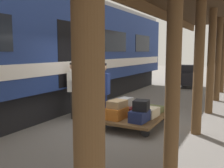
{
  "coord_description": "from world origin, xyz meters",
  "views": [
    {
      "loc": [
        -2.98,
        6.41,
        2.03
      ],
      "look_at": [
        0.22,
        0.29,
        1.15
      ],
      "focal_mm": 40.84,
      "sensor_mm": 36.0,
      "label": 1
    }
  ],
  "objects_px": {
    "luggage_cart": "(136,116)",
    "suitcase_cream_canvas": "(147,112)",
    "suitcase_tan_vintage": "(117,104)",
    "porter_by_door": "(74,88)",
    "suitcase_black_hardshell": "(141,105)",
    "suitcase_orange_carryall": "(116,113)",
    "suitcase_slate_roller": "(133,106)",
    "suitcase_maroon_trunk": "(125,110)",
    "suitcase_olive_duffel": "(154,109)",
    "train_car": "(33,51)",
    "suitcase_gray_aluminum": "(125,102)",
    "baggage_tug": "(188,77)",
    "suitcase_navy_fabric": "(140,116)",
    "porter_in_overalls": "(102,90)"
  },
  "relations": [
    {
      "from": "suitcase_tan_vintage",
      "to": "porter_by_door",
      "type": "height_order",
      "value": "porter_by_door"
    },
    {
      "from": "suitcase_slate_roller",
      "to": "suitcase_gray_aluminum",
      "type": "bearing_deg",
      "value": 89.88
    },
    {
      "from": "suitcase_slate_roller",
      "to": "suitcase_gray_aluminum",
      "type": "height_order",
      "value": "suitcase_gray_aluminum"
    },
    {
      "from": "luggage_cart",
      "to": "baggage_tug",
      "type": "relative_size",
      "value": 1.17
    },
    {
      "from": "suitcase_tan_vintage",
      "to": "porter_by_door",
      "type": "distance_m",
      "value": 1.71
    },
    {
      "from": "suitcase_maroon_trunk",
      "to": "suitcase_black_hardshell",
      "type": "relative_size",
      "value": 1.3
    },
    {
      "from": "suitcase_maroon_trunk",
      "to": "suitcase_black_hardshell",
      "type": "height_order",
      "value": "suitcase_black_hardshell"
    },
    {
      "from": "suitcase_orange_carryall",
      "to": "suitcase_black_hardshell",
      "type": "distance_m",
      "value": 0.74
    },
    {
      "from": "suitcase_orange_carryall",
      "to": "suitcase_navy_fabric",
      "type": "height_order",
      "value": "suitcase_orange_carryall"
    },
    {
      "from": "train_car",
      "to": "suitcase_gray_aluminum",
      "type": "height_order",
      "value": "train_car"
    },
    {
      "from": "suitcase_navy_fabric",
      "to": "suitcase_slate_roller",
      "type": "distance_m",
      "value": 1.33
    },
    {
      "from": "suitcase_slate_roller",
      "to": "baggage_tug",
      "type": "relative_size",
      "value": 0.32
    },
    {
      "from": "suitcase_orange_carryall",
      "to": "porter_by_door",
      "type": "xyz_separation_m",
      "value": [
        1.65,
        -0.42,
        0.5
      ]
    },
    {
      "from": "suitcase_tan_vintage",
      "to": "suitcase_olive_duffel",
      "type": "bearing_deg",
      "value": -120.21
    },
    {
      "from": "suitcase_black_hardshell",
      "to": "porter_in_overalls",
      "type": "xyz_separation_m",
      "value": [
        1.34,
        -0.38,
        0.23
      ]
    },
    {
      "from": "baggage_tug",
      "to": "suitcase_navy_fabric",
      "type": "bearing_deg",
      "value": 93.65
    },
    {
      "from": "train_car",
      "to": "suitcase_gray_aluminum",
      "type": "bearing_deg",
      "value": 179.75
    },
    {
      "from": "suitcase_cream_canvas",
      "to": "porter_in_overalls",
      "type": "height_order",
      "value": "porter_in_overalls"
    },
    {
      "from": "suitcase_tan_vintage",
      "to": "suitcase_black_hardshell",
      "type": "xyz_separation_m",
      "value": [
        -0.68,
        0.0,
        0.03
      ]
    },
    {
      "from": "suitcase_gray_aluminum",
      "to": "suitcase_olive_duffel",
      "type": "bearing_deg",
      "value": -137.24
    },
    {
      "from": "suitcase_maroon_trunk",
      "to": "suitcase_orange_carryall",
      "type": "bearing_deg",
      "value": 90.0
    },
    {
      "from": "suitcase_cream_canvas",
      "to": "suitcase_tan_vintage",
      "type": "relative_size",
      "value": 1.13
    },
    {
      "from": "suitcase_tan_vintage",
      "to": "suitcase_gray_aluminum",
      "type": "relative_size",
      "value": 1.26
    },
    {
      "from": "suitcase_orange_carryall",
      "to": "porter_by_door",
      "type": "bearing_deg",
      "value": -14.25
    },
    {
      "from": "suitcase_slate_roller",
      "to": "porter_in_overalls",
      "type": "xyz_separation_m",
      "value": [
        0.65,
        0.74,
        0.53
      ]
    },
    {
      "from": "suitcase_navy_fabric",
      "to": "suitcase_gray_aluminum",
      "type": "xyz_separation_m",
      "value": [
        0.66,
        -0.55,
        0.2
      ]
    },
    {
      "from": "suitcase_maroon_trunk",
      "to": "suitcase_tan_vintage",
      "type": "bearing_deg",
      "value": 90.48
    },
    {
      "from": "luggage_cart",
      "to": "suitcase_cream_canvas",
      "type": "xyz_separation_m",
      "value": [
        -0.33,
        -0.0,
        0.16
      ]
    },
    {
      "from": "suitcase_maroon_trunk",
      "to": "suitcase_olive_duffel",
      "type": "height_order",
      "value": "suitcase_maroon_trunk"
    },
    {
      "from": "suitcase_maroon_trunk",
      "to": "baggage_tug",
      "type": "xyz_separation_m",
      "value": [
        -0.09,
        -8.29,
        0.24
      ]
    },
    {
      "from": "luggage_cart",
      "to": "suitcase_navy_fabric",
      "type": "bearing_deg",
      "value": 119.52
    },
    {
      "from": "luggage_cart",
      "to": "suitcase_maroon_trunk",
      "type": "distance_m",
      "value": 0.36
    },
    {
      "from": "train_car",
      "to": "porter_in_overalls",
      "type": "bearing_deg",
      "value": 176.84
    },
    {
      "from": "suitcase_tan_vintage",
      "to": "suitcase_black_hardshell",
      "type": "height_order",
      "value": "suitcase_black_hardshell"
    },
    {
      "from": "suitcase_cream_canvas",
      "to": "suitcase_black_hardshell",
      "type": "bearing_deg",
      "value": 93.08
    },
    {
      "from": "suitcase_maroon_trunk",
      "to": "suitcase_orange_carryall",
      "type": "height_order",
      "value": "suitcase_orange_carryall"
    },
    {
      "from": "suitcase_olive_duffel",
      "to": "suitcase_orange_carryall",
      "type": "bearing_deg",
      "value": 60.48
    },
    {
      "from": "suitcase_tan_vintage",
      "to": "suitcase_gray_aluminum",
      "type": "height_order",
      "value": "suitcase_tan_vintage"
    },
    {
      "from": "suitcase_slate_roller",
      "to": "suitcase_tan_vintage",
      "type": "relative_size",
      "value": 1.13
    },
    {
      "from": "suitcase_tan_vintage",
      "to": "porter_by_door",
      "type": "xyz_separation_m",
      "value": [
        1.65,
        -0.38,
        0.26
      ]
    },
    {
      "from": "suitcase_slate_roller",
      "to": "suitcase_gray_aluminum",
      "type": "distance_m",
      "value": 0.65
    },
    {
      "from": "luggage_cart",
      "to": "suitcase_slate_roller",
      "type": "relative_size",
      "value": 3.66
    },
    {
      "from": "baggage_tug",
      "to": "suitcase_gray_aluminum",
      "type": "bearing_deg",
      "value": 89.39
    },
    {
      "from": "train_car",
      "to": "suitcase_orange_carryall",
      "type": "distance_m",
      "value": 3.82
    },
    {
      "from": "suitcase_orange_carryall",
      "to": "baggage_tug",
      "type": "height_order",
      "value": "baggage_tug"
    },
    {
      "from": "luggage_cart",
      "to": "suitcase_black_hardshell",
      "type": "bearing_deg",
      "value": 123.28
    },
    {
      "from": "suitcase_navy_fabric",
      "to": "suitcase_black_hardshell",
      "type": "height_order",
      "value": "suitcase_black_hardshell"
    },
    {
      "from": "suitcase_maroon_trunk",
      "to": "suitcase_olive_duffel",
      "type": "xyz_separation_m",
      "value": [
        -0.65,
        -0.58,
        -0.03
      ]
    },
    {
      "from": "suitcase_gray_aluminum",
      "to": "suitcase_navy_fabric",
      "type": "bearing_deg",
      "value": 140.05
    },
    {
      "from": "luggage_cart",
      "to": "suitcase_slate_roller",
      "type": "bearing_deg",
      "value": -60.48
    }
  ]
}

